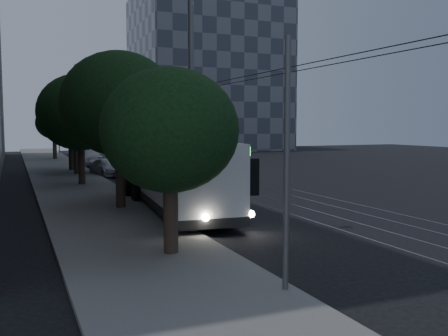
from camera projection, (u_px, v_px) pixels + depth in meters
ground at (276, 212)px, 22.94m from camera, size 120.00×120.00×0.00m
sidewalk at (64, 176)px, 38.35m from camera, size 5.00×90.00×0.15m
tram_rails at (187, 172)px, 42.25m from camera, size 4.52×90.00×0.02m
overhead_wires at (96, 131)px, 39.03m from camera, size 2.23×90.00×6.00m
building_distant_right at (208, 74)px, 79.34m from camera, size 22.00×18.00×24.00m
trolleybus at (175, 172)px, 23.43m from camera, size 3.69×12.85×5.63m
pickup_silver at (144, 175)px, 31.89m from camera, size 2.99×5.60×1.50m
car_white_a at (124, 169)px, 37.93m from camera, size 2.07×3.74×1.20m
car_white_b at (107, 168)px, 39.09m from camera, size 2.55×4.60×1.26m
car_white_c at (90, 158)px, 47.78m from camera, size 2.38×4.99×1.58m
car_white_d at (91, 156)px, 51.59m from camera, size 2.25×4.53×1.48m
tree_0 at (170, 131)px, 14.71m from camera, size 4.12×4.12×5.69m
tree_1 at (119, 104)px, 22.90m from camera, size 5.35×5.35×7.36m
tree_2 at (80, 112)px, 31.90m from camera, size 5.46×5.46×7.24m
tree_3 at (75, 117)px, 38.76m from camera, size 5.46×5.46×7.05m
tree_4 at (70, 119)px, 42.02m from camera, size 4.69×4.69×6.55m
tree_5 at (54, 123)px, 56.04m from camera, size 4.04×4.04×5.99m
streetlamp_near at (202, 59)px, 17.66m from camera, size 2.53×0.44×10.55m
streetlamp_far at (81, 106)px, 43.69m from camera, size 2.25×0.44×9.19m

